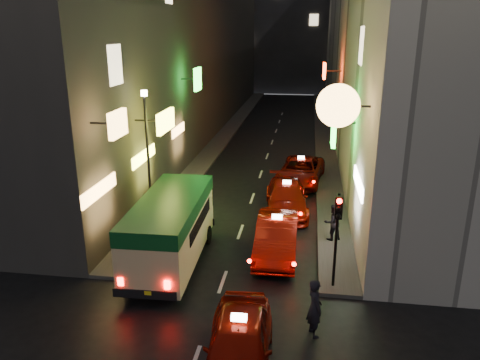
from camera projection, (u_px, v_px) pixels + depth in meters
The scene contains 14 objects.
building_left at pixel (183, 27), 39.57m from camera, with size 7.54×52.00×18.00m.
building_right at pixel (377, 27), 37.35m from camera, with size 7.89×52.00×18.00m.
building_far at pixel (293, 13), 67.95m from camera, with size 30.00×10.00×22.00m, color #38373D.
sidewalk_left at pixel (227, 132), 41.81m from camera, with size 1.50×52.00×0.15m, color #454340.
sidewalk_right at pixel (324, 135), 40.63m from camera, with size 1.50×52.00×0.15m, color #454340.
minibus at pixel (171, 223), 18.04m from camera, with size 2.42×6.44×2.75m.
taxi_near at pixel (239, 341), 12.60m from camera, with size 2.64×5.73×1.95m.
taxi_second at pixel (277, 233), 19.15m from camera, with size 2.41×5.73×1.98m.
taxi_third at pixel (286, 195), 23.66m from camera, with size 2.66×5.57×1.89m.
taxi_far at pixel (301, 169), 28.09m from camera, with size 2.89×5.66×1.90m.
pedestrian_crossing at pixel (315, 304), 13.97m from camera, with size 0.70×0.45×2.12m, color black.
pedestrian_sidewalk at pixel (333, 220), 20.10m from camera, with size 0.69×0.43×1.83m, color black.
traffic_light at pixel (338, 221), 15.84m from camera, with size 0.26×0.43×3.50m.
lamp_post at pixel (148, 150), 20.92m from camera, with size 0.28×0.28×6.22m.
Camera 1 is at (2.86, -6.49, 8.91)m, focal length 35.00 mm.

